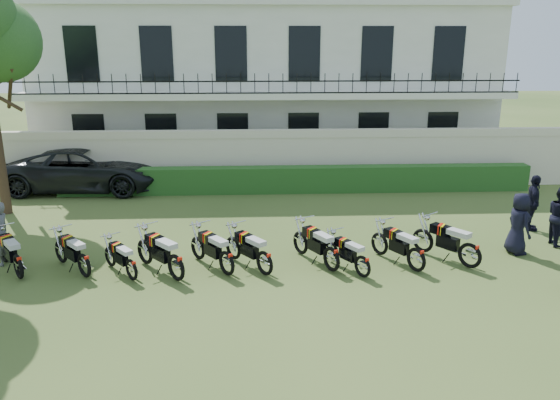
{
  "coord_description": "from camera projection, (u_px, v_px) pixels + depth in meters",
  "views": [
    {
      "loc": [
        -0.6,
        -13.05,
        5.62
      ],
      "look_at": [
        0.11,
        1.77,
        1.28
      ],
      "focal_mm": 35.0,
      "sensor_mm": 36.0,
      "label": 1
    }
  ],
  "objects": [
    {
      "name": "motorcycle_8",
      "position": [
        417.0,
        254.0,
        13.64
      ],
      "size": [
        1.06,
        1.74,
        1.07
      ],
      "rotation": [
        0.0,
        0.0,
        0.52
      ],
      "color": "black",
      "rests_on": "ground"
    },
    {
      "name": "officer_5",
      "position": [
        533.0,
        203.0,
        16.63
      ],
      "size": [
        0.73,
        1.1,
        1.73
      ],
      "primitive_type": "imported",
      "rotation": [
        0.0,
        0.0,
        1.24
      ],
      "color": "black",
      "rests_on": "ground"
    },
    {
      "name": "motorcycle_6",
      "position": [
        332.0,
        253.0,
        13.66
      ],
      "size": [
        1.08,
        1.8,
        1.1
      ],
      "rotation": [
        0.0,
        0.0,
        0.52
      ],
      "color": "black",
      "rests_on": "ground"
    },
    {
      "name": "ground",
      "position": [
        279.0,
        267.0,
        14.12
      ],
      "size": [
        100.0,
        100.0,
        0.0
      ],
      "primitive_type": "plane",
      "color": "#334B1E",
      "rests_on": "ground"
    },
    {
      "name": "officer_3",
      "position": [
        519.0,
        223.0,
        14.79
      ],
      "size": [
        0.66,
        0.9,
        1.71
      ],
      "primitive_type": "imported",
      "rotation": [
        0.0,
        0.0,
        1.71
      ],
      "color": "black",
      "rests_on": "ground"
    },
    {
      "name": "motorcycle_1",
      "position": [
        84.0,
        260.0,
        13.31
      ],
      "size": [
        1.35,
        1.47,
        1.04
      ],
      "rotation": [
        0.0,
        0.0,
        0.74
      ],
      "color": "black",
      "rests_on": "ground"
    },
    {
      "name": "motorcycle_4",
      "position": [
        227.0,
        257.0,
        13.42
      ],
      "size": [
        1.26,
        1.64,
        1.08
      ],
      "rotation": [
        0.0,
        0.0,
        0.64
      ],
      "color": "black",
      "rests_on": "ground"
    },
    {
      "name": "building",
      "position": [
        266.0,
        82.0,
        26.46
      ],
      "size": [
        20.4,
        9.6,
        7.4
      ],
      "color": "silver",
      "rests_on": "ground"
    },
    {
      "name": "motorcycle_3",
      "position": [
        176.0,
        261.0,
        13.11
      ],
      "size": [
        1.46,
        1.64,
        1.14
      ],
      "rotation": [
        0.0,
        0.0,
        0.72
      ],
      "color": "black",
      "rests_on": "ground"
    },
    {
      "name": "motorcycle_0",
      "position": [
        18.0,
        261.0,
        13.21
      ],
      "size": [
        1.26,
        1.64,
        1.08
      ],
      "rotation": [
        0.0,
        0.0,
        0.65
      ],
      "color": "black",
      "rests_on": "ground"
    },
    {
      "name": "motorcycle_2",
      "position": [
        131.0,
        265.0,
        13.17
      ],
      "size": [
        1.13,
        1.35,
        0.92
      ],
      "rotation": [
        0.0,
        0.0,
        0.69
      ],
      "color": "black",
      "rests_on": "ground"
    },
    {
      "name": "officer_4",
      "position": [
        560.0,
        216.0,
        15.43
      ],
      "size": [
        0.71,
        0.88,
        1.7
      ],
      "primitive_type": "imported",
      "rotation": [
        0.0,
        0.0,
        1.49
      ],
      "color": "black",
      "rests_on": "ground"
    },
    {
      "name": "motorcycle_9",
      "position": [
        470.0,
        249.0,
        13.84
      ],
      "size": [
        1.36,
        1.72,
        1.14
      ],
      "rotation": [
        0.0,
        0.0,
        0.66
      ],
      "color": "black",
      "rests_on": "ground"
    },
    {
      "name": "suv",
      "position": [
        86.0,
        169.0,
        21.16
      ],
      "size": [
        6.13,
        3.0,
        1.68
      ],
      "primitive_type": "imported",
      "rotation": [
        0.0,
        0.0,
        1.53
      ],
      "color": "black",
      "rests_on": "ground"
    },
    {
      "name": "hedge",
      "position": [
        296.0,
        180.0,
        20.93
      ],
      "size": [
        18.0,
        0.6,
        1.0
      ],
      "primitive_type": "cube",
      "color": "#284E1C",
      "rests_on": "ground"
    },
    {
      "name": "motorcycle_5",
      "position": [
        265.0,
        257.0,
        13.43
      ],
      "size": [
        1.26,
        1.62,
        1.07
      ],
      "rotation": [
        0.0,
        0.0,
        0.65
      ],
      "color": "black",
      "rests_on": "ground"
    },
    {
      "name": "inspector",
      "position": [
        0.0,
        234.0,
        14.05
      ],
      "size": [
        0.53,
        0.69,
        1.69
      ],
      "primitive_type": "imported",
      "rotation": [
        0.0,
        0.0,
        -1.79
      ],
      "color": "#5B5A5F",
      "rests_on": "ground"
    },
    {
      "name": "perimeter_wall",
      "position": [
        270.0,
        158.0,
        21.46
      ],
      "size": [
        30.0,
        0.35,
        2.3
      ],
      "color": "beige",
      "rests_on": "ground"
    },
    {
      "name": "motorcycle_7",
      "position": [
        363.0,
        261.0,
        13.32
      ],
      "size": [
        0.99,
        1.53,
        0.95
      ],
      "rotation": [
        0.0,
        0.0,
        0.56
      ],
      "color": "black",
      "rests_on": "ground"
    }
  ]
}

